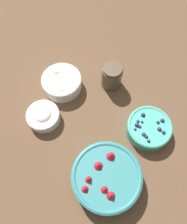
{
  "coord_description": "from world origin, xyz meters",
  "views": [
    {
      "loc": [
        0.23,
        -0.16,
        0.76
      ],
      "look_at": [
        -0.03,
        0.04,
        0.05
      ],
      "focal_mm": 35.0,
      "sensor_mm": 36.0,
      "label": 1
    }
  ],
  "objects_px": {
    "bowl_strawberries": "(106,177)",
    "jar_chocolate": "(112,77)",
    "bowl_cream": "(43,116)",
    "bowl_bananas": "(62,82)",
    "bowl_blueberries": "(149,128)"
  },
  "relations": [
    {
      "from": "bowl_strawberries",
      "to": "jar_chocolate",
      "type": "bearing_deg",
      "value": 138.76
    },
    {
      "from": "jar_chocolate",
      "to": "bowl_strawberries",
      "type": "bearing_deg",
      "value": -41.24
    },
    {
      "from": "bowl_strawberries",
      "to": "bowl_bananas",
      "type": "distance_m",
      "value": 0.4
    },
    {
      "from": "bowl_blueberries",
      "to": "bowl_bananas",
      "type": "relative_size",
      "value": 1.02
    },
    {
      "from": "bowl_bananas",
      "to": "jar_chocolate",
      "type": "height_order",
      "value": "jar_chocolate"
    },
    {
      "from": "bowl_bananas",
      "to": "bowl_blueberries",
      "type": "bearing_deg",
      "value": 22.45
    },
    {
      "from": "bowl_cream",
      "to": "jar_chocolate",
      "type": "height_order",
      "value": "jar_chocolate"
    },
    {
      "from": "bowl_strawberries",
      "to": "bowl_cream",
      "type": "distance_m",
      "value": 0.32
    },
    {
      "from": "bowl_strawberries",
      "to": "bowl_bananas",
      "type": "bearing_deg",
      "value": 167.76
    },
    {
      "from": "bowl_blueberries",
      "to": "jar_chocolate",
      "type": "height_order",
      "value": "jar_chocolate"
    },
    {
      "from": "bowl_strawberries",
      "to": "bowl_cream",
      "type": "relative_size",
      "value": 1.86
    },
    {
      "from": "bowl_bananas",
      "to": "jar_chocolate",
      "type": "distance_m",
      "value": 0.2
    },
    {
      "from": "bowl_blueberries",
      "to": "jar_chocolate",
      "type": "bearing_deg",
      "value": 174.71
    },
    {
      "from": "bowl_bananas",
      "to": "bowl_cream",
      "type": "bearing_deg",
      "value": -59.64
    },
    {
      "from": "bowl_strawberries",
      "to": "bowl_bananas",
      "type": "relative_size",
      "value": 1.46
    }
  ]
}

